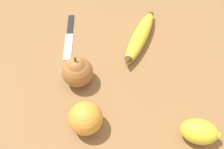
{
  "coord_description": "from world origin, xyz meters",
  "views": [
    {
      "loc": [
        -0.26,
        0.37,
        0.57
      ],
      "look_at": [
        -0.01,
        0.1,
        0.03
      ],
      "focal_mm": 42.0,
      "sensor_mm": 36.0,
      "label": 1
    }
  ],
  "objects_px": {
    "pear": "(77,71)",
    "paring_knife": "(69,34)",
    "banana": "(140,38)",
    "orange": "(86,118)",
    "lemon": "(199,132)"
  },
  "relations": [
    {
      "from": "orange",
      "to": "banana",
      "type": "bearing_deg",
      "value": -73.87
    },
    {
      "from": "lemon",
      "to": "paring_knife",
      "type": "bearing_deg",
      "value": -0.05
    },
    {
      "from": "orange",
      "to": "paring_knife",
      "type": "xyz_separation_m",
      "value": [
        0.24,
        -0.16,
        -0.04
      ]
    },
    {
      "from": "pear",
      "to": "paring_knife",
      "type": "relative_size",
      "value": 0.71
    },
    {
      "from": "orange",
      "to": "pear",
      "type": "bearing_deg",
      "value": -33.4
    },
    {
      "from": "orange",
      "to": "lemon",
      "type": "distance_m",
      "value": 0.25
    },
    {
      "from": "pear",
      "to": "orange",
      "type": "bearing_deg",
      "value": 146.6
    },
    {
      "from": "pear",
      "to": "lemon",
      "type": "relative_size",
      "value": 0.97
    },
    {
      "from": "banana",
      "to": "paring_knife",
      "type": "distance_m",
      "value": 0.2
    },
    {
      "from": "orange",
      "to": "lemon",
      "type": "bearing_deg",
      "value": -141.88
    },
    {
      "from": "banana",
      "to": "paring_knife",
      "type": "height_order",
      "value": "banana"
    },
    {
      "from": "orange",
      "to": "paring_knife",
      "type": "height_order",
      "value": "orange"
    },
    {
      "from": "banana",
      "to": "paring_knife",
      "type": "xyz_separation_m",
      "value": [
        0.16,
        0.12,
        -0.02
      ]
    },
    {
      "from": "pear",
      "to": "paring_knife",
      "type": "xyz_separation_m",
      "value": [
        0.14,
        -0.09,
        -0.04
      ]
    },
    {
      "from": "pear",
      "to": "lemon",
      "type": "height_order",
      "value": "pear"
    }
  ]
}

